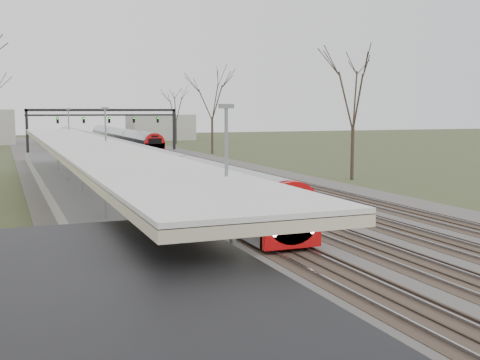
{
  "coord_description": "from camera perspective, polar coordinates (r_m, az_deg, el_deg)",
  "views": [
    {
      "loc": [
        -13.36,
        -1.2,
        5.9
      ],
      "look_at": [
        -0.99,
        29.84,
        2.0
      ],
      "focal_mm": 45.0,
      "sensor_mm": 36.0,
      "label": 1
    }
  ],
  "objects": [
    {
      "name": "train_near",
      "position": [
        67.31,
        -12.41,
        2.73
      ],
      "size": [
        2.62,
        90.21,
        3.05
      ],
      "color": "#9B9EA5",
      "rests_on": "ground"
    },
    {
      "name": "tree_east_far",
      "position": [
        51.16,
        10.72,
        8.09
      ],
      "size": [
        5.0,
        5.0,
        10.3
      ],
      "color": "#2D231C",
      "rests_on": "ground"
    },
    {
      "name": "platform",
      "position": [
        39.31,
        -15.23,
        -1.47
      ],
      "size": [
        3.5,
        69.0,
        1.0
      ],
      "primitive_type": "cube",
      "color": "#9E9B93",
      "rests_on": "ground"
    },
    {
      "name": "passenger",
      "position": [
        19.67,
        -7.22,
        -5.45
      ],
      "size": [
        0.44,
        0.62,
        1.58
      ],
      "primitive_type": "imported",
      "rotation": [
        0.0,
        0.0,
        1.69
      ],
      "color": "#2A3B51",
      "rests_on": "platform"
    },
    {
      "name": "track_bed",
      "position": [
        58.12,
        -8.06,
        0.82
      ],
      "size": [
        24.0,
        160.0,
        0.22
      ],
      "color": "#474442",
      "rests_on": "ground"
    },
    {
      "name": "signal_gantry",
      "position": [
        87.27,
        -12.79,
        5.84
      ],
      "size": [
        21.0,
        0.59,
        6.08
      ],
      "color": "black",
      "rests_on": "ground"
    },
    {
      "name": "train_far",
      "position": [
        97.58,
        -11.18,
        3.93
      ],
      "size": [
        2.62,
        45.21,
        3.05
      ],
      "color": "#9B9EA5",
      "rests_on": "ground"
    },
    {
      "name": "canopy",
      "position": [
        34.52,
        -14.54,
        3.17
      ],
      "size": [
        4.1,
        50.0,
        3.11
      ],
      "color": "slate",
      "rests_on": "platform"
    }
  ]
}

